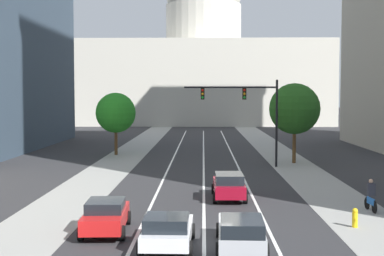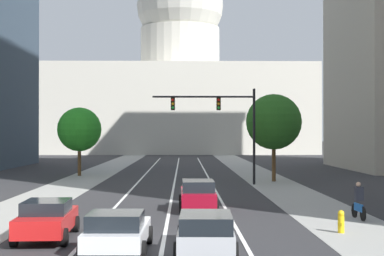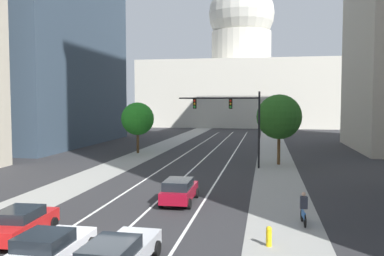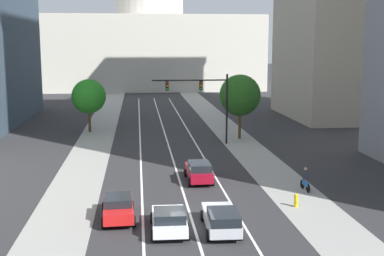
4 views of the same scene
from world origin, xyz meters
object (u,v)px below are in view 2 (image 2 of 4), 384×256
car_crimson (198,194)px  car_red (47,219)px  fire_hydrant (341,221)px  street_tree_far_right (274,122)px  traffic_signal_mast (223,117)px  cyclist (359,201)px  capitol_building (180,88)px  street_tree_mid_left (79,129)px  car_white (117,231)px  car_silver (206,231)px

car_crimson → car_red: bearing=143.0°
car_red → fire_hydrant: (11.36, 1.10, -0.30)m
fire_hydrant → street_tree_far_right: 24.63m
traffic_signal_mast → cyclist: bearing=-74.4°
capitol_building → car_crimson: capitol_building is taller
street_tree_mid_left → cyclist: bearing=-56.8°
traffic_signal_mast → cyclist: 19.04m
car_white → capitol_building: bearing=0.1°
fire_hydrant → street_tree_mid_left: 34.64m
cyclist → street_tree_mid_left: 32.44m
fire_hydrant → car_white: bearing=-156.8°
fire_hydrant → cyclist: 4.00m
capitol_building → traffic_signal_mast: (3.77, -71.91, -7.69)m
cyclist → street_tree_far_right: size_ratio=0.24×
car_crimson → street_tree_far_right: size_ratio=0.61×
car_red → car_white: 3.85m
cyclist → car_crimson: bearing=61.5°
traffic_signal_mast → street_tree_mid_left: bearing=144.2°
car_silver → traffic_signal_mast: size_ratio=0.60×
cyclist → traffic_signal_mast: bearing=11.4°
capitol_building → street_tree_far_right: bearing=-83.3°
car_crimson → street_tree_mid_left: (-10.36, 23.70, 3.46)m
car_white → traffic_signal_mast: traffic_signal_mast is taller
car_white → cyclist: cyclist is taller
car_silver → street_tree_mid_left: size_ratio=0.75×
car_red → car_crimson: car_crimson is taller
fire_hydrant → street_tree_far_right: (1.12, 24.21, 4.39)m
car_white → cyclist: 12.50m
fire_hydrant → cyclist: cyclist is taller
cyclist → car_white: bearing=120.8°
car_silver → street_tree_mid_left: (-10.35, 34.40, 3.52)m
car_red → street_tree_far_right: size_ratio=0.62×
car_red → car_silver: 6.45m
street_tree_far_right → street_tree_mid_left: 18.15m
capitol_building → traffic_signal_mast: capitol_building is taller
cyclist → fire_hydrant: bearing=149.0°
car_silver → car_white: bearing=87.0°
car_crimson → car_silver: bearing=179.2°
car_white → street_tree_mid_left: (-7.43, 34.17, 3.55)m
street_tree_mid_left → fire_hydrant: bearing=-62.5°
capitol_building → street_tree_far_right: 70.04m
car_crimson → fire_hydrant: size_ratio=4.77×
car_red → street_tree_mid_left: (-4.51, 31.66, 3.51)m
car_silver → car_white: (-2.92, 0.24, -0.03)m
traffic_signal_mast → street_tree_mid_left: (-12.67, 9.15, -0.94)m
car_crimson → traffic_signal_mast: bearing=-9.7°
car_red → car_silver: car_red is taller
street_tree_far_right → street_tree_mid_left: (-17.00, 6.34, -0.59)m
car_red → street_tree_mid_left: bearing=5.4°
car_red → traffic_signal_mast: traffic_signal_mast is taller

